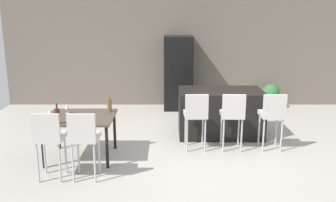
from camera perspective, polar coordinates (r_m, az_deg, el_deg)
The scene contains 15 objects.
ground_plane at distance 7.02m, azimuth 6.18°, elevation -6.82°, with size 10.00×10.00×0.00m, color #ADA89E.
back_wall at distance 9.75m, azimuth 4.41°, elevation 7.83°, with size 10.00×0.12×2.90m, color #665B51.
kitchen_island at distance 7.51m, azimuth 7.90°, elevation -1.77°, with size 1.65×0.95×0.92m, color black.
bar_chair_left at distance 6.57m, azimuth 4.17°, elevation -1.80°, with size 0.42×0.42×1.05m.
bar_chair_middle at distance 6.65m, azimuth 9.77°, elevation -1.77°, with size 0.41×0.41×1.05m.
bar_chair_right at distance 6.81m, azimuth 15.65°, elevation -1.73°, with size 0.40×0.40×1.05m.
dining_table at distance 6.39m, azimuth -13.53°, elevation -2.89°, with size 1.14×0.98×0.74m.
dining_chair_near at distance 5.66m, azimuth -18.02°, elevation -5.05°, with size 0.40×0.40×1.05m.
dining_chair_far at distance 5.53m, azimuth -12.96°, elevation -5.17°, with size 0.41×0.41×1.05m.
wine_bottle_inner at distance 6.00m, azimuth -16.81°, elevation -2.23°, with size 0.08×0.08×0.33m.
wine_bottle_far at distance 6.50m, azimuth -9.14°, elevation -0.64°, with size 0.08×0.08×0.29m.
wine_glass_left at distance 6.33m, azimuth -17.91°, elevation -1.51°, with size 0.07×0.07×0.17m.
wine_glass_middle at distance 6.55m, azimuth -15.47°, elevation -0.82°, with size 0.07×0.07×0.17m.
refrigerator at distance 9.36m, azimuth 1.45°, elevation 4.33°, with size 0.72×0.68×1.84m, color black.
potted_plant at distance 9.81m, azimuth 15.40°, elevation 1.03°, with size 0.44×0.44×0.63m.
Camera 1 is at (-0.77, -6.52, 2.47)m, focal length 39.60 mm.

